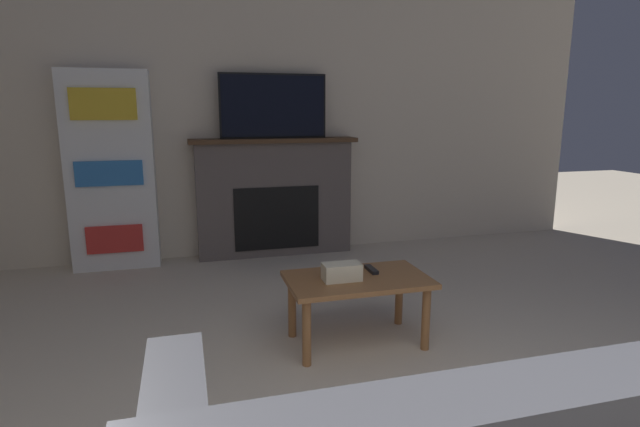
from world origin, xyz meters
TOP-DOWN VIEW (x-y plane):
  - wall_back at (0.00, 4.34)m, footprint 6.76×0.06m
  - fireplace at (0.04, 4.20)m, footprint 1.57×0.28m
  - tv at (0.04, 4.18)m, footprint 1.00×0.03m
  - coffee_table at (0.17, 2.17)m, footprint 0.84×0.50m
  - tissue_box at (0.06, 2.15)m, footprint 0.22×0.12m
  - remote_control at (0.29, 2.26)m, footprint 0.04×0.15m
  - bookshelf at (-1.40, 4.18)m, footprint 0.72×0.29m

SIDE VIEW (x-z plane):
  - coffee_table at x=0.17m, z-range 0.14..0.56m
  - remote_control at x=0.29m, z-range 0.42..0.44m
  - tissue_box at x=0.06m, z-range 0.42..0.52m
  - fireplace at x=0.04m, z-range 0.00..1.13m
  - bookshelf at x=-1.40m, z-range 0.00..1.72m
  - wall_back at x=0.00m, z-range 0.00..2.70m
  - tv at x=0.04m, z-range 1.13..1.72m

